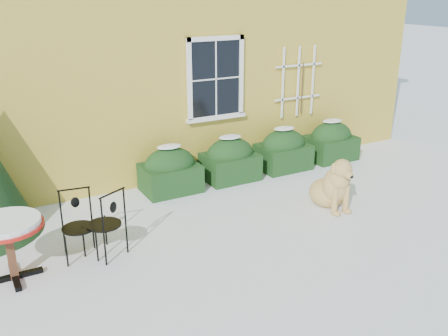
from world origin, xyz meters
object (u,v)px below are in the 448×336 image
bistro_table (7,230)px  dog (333,187)px  patio_chair_far (78,225)px  patio_chair_near (106,223)px

bistro_table → dog: (5.19, -0.29, -0.32)m
patio_chair_far → dog: (4.26, -0.48, -0.09)m
patio_chair_near → patio_chair_far: bearing=-56.6°
patio_chair_far → dog: 4.29m
patio_chair_near → dog: patio_chair_near is taller
bistro_table → patio_chair_far: size_ratio=0.94×
bistro_table → patio_chair_far: 0.97m
bistro_table → patio_chair_near: patio_chair_near is taller
patio_chair_near → bistro_table: bearing=-28.2°
bistro_table → patio_chair_near: 1.29m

